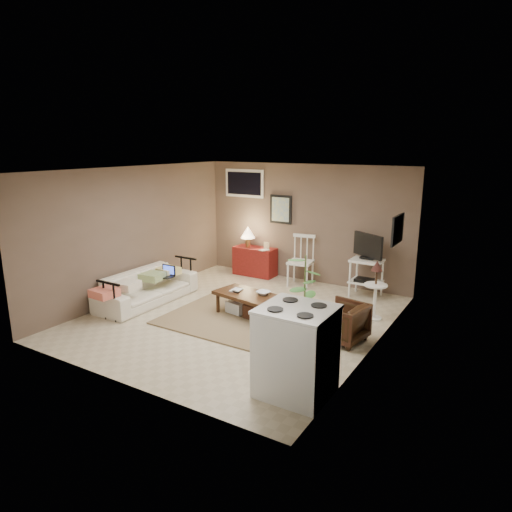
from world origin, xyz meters
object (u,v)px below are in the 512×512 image
Objects in this scene: red_console at (254,259)px; coffee_table at (248,303)px; tv_stand at (367,264)px; side_table at (376,283)px; stove at (296,351)px; potted_plant at (304,306)px; spindle_chair at (301,262)px; sofa at (147,282)px; armchair at (343,320)px.

coffee_table is at bearing -61.09° from red_console.
tv_stand is (1.33, 2.01, 0.39)m from coffee_table.
side_table is at bearing 28.56° from coffee_table.
stove is (1.74, -1.72, 0.28)m from coffee_table.
spindle_chair is at bearing 116.44° from potted_plant.
red_console is 0.89× the size of tv_stand.
spindle_chair is (1.90, 2.37, 0.09)m from sofa.
stove is at bearing -110.68° from sofa.
sofa is at bearing 169.04° from potted_plant.
potted_plant is at bearing 109.06° from stove.
coffee_table is at bearing -82.75° from armchair.
stove is at bearing -70.94° from potted_plant.
armchair is (1.69, -2.11, -0.16)m from spindle_chair.
red_console is at bearing -16.13° from sofa.
stove is (3.66, -1.38, 0.14)m from sofa.
side_table is 1.57× the size of armchair.
tv_stand is (1.35, -0.02, 0.16)m from spindle_chair.
spindle_chair reaches higher than sofa.
stove is at bearing -44.71° from coffee_table.
armchair is (0.34, -2.08, -0.32)m from tv_stand.
sofa reaches higher than coffee_table.
spindle_chair is at bearing -6.56° from red_console.
sofa is at bearing -169.99° from coffee_table.
spindle_chair is at bearing -131.42° from armchair.
side_table is 2.71m from stove.
tv_stand is 3.75m from stove.
potted_plant is (-0.18, -0.92, 0.47)m from armchair.
stove is at bearing -83.77° from tv_stand.
side_table is at bearing 88.34° from stove.
red_console is at bearing 130.30° from potted_plant.
side_table is at bearing -70.44° from sofa.
armchair is 0.59× the size of stove.
tv_stand is at bearing -3.54° from red_console.
potted_plant reaches higher than sofa.
stove is (-0.08, -2.71, -0.09)m from side_table.
potted_plant is at bearing -86.99° from tv_stand.
coffee_table is 1.14× the size of red_console.
sofa is at bearing -160.44° from side_table.
tv_stand is (2.53, -0.16, 0.27)m from red_console.
sofa is 1.92× the size of spindle_chair.
potted_plant is 0.81m from stove.
potted_plant is at bearing -99.36° from side_table.
armchair is at bearing -2.56° from coffee_table.
armchair is (-0.14, -1.06, -0.30)m from side_table.
stove is (0.06, -1.64, 0.21)m from armchair.
spindle_chair is 2.11m from side_table.
sofa is at bearing -75.98° from armchair.
tv_stand reaches higher than stove.
tv_stand is 0.81× the size of potted_plant.
potted_plant is (2.68, -3.17, 0.42)m from red_console.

